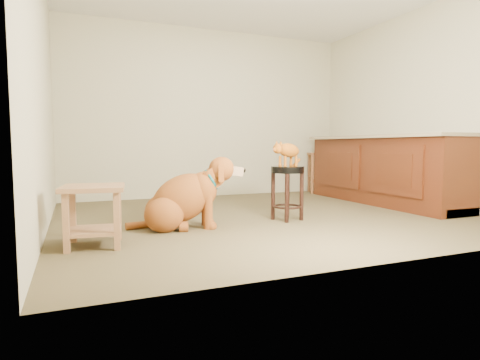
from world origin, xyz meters
name	(u,v)px	position (x,y,z in m)	size (l,w,h in m)	color
floor	(265,216)	(0.00, 0.00, 0.00)	(4.50, 4.00, 0.01)	brown
room_shell	(266,66)	(0.00, 0.00, 1.68)	(4.54, 4.04, 2.62)	#BCB797
cabinet_run	(382,172)	(1.94, 0.30, 0.44)	(0.70, 2.56, 0.94)	#50210E
padded_stool	(287,182)	(0.11, -0.32, 0.41)	(0.36, 0.36, 0.58)	black
wood_stool	(319,172)	(1.85, 1.70, 0.35)	(0.48, 0.48, 0.68)	brown
side_table	(94,206)	(-1.86, -0.74, 0.32)	(0.52, 0.52, 0.49)	#9A6B47
golden_retriever	(183,200)	(-1.03, -0.32, 0.28)	(1.14, 0.63, 0.74)	brown
tabby_kitten	(287,151)	(0.10, -0.32, 0.74)	(0.45, 0.26, 0.30)	#87430D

